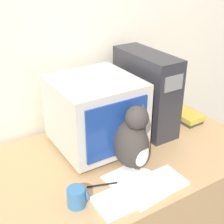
# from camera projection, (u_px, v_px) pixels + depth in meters

# --- Properties ---
(wall_back) EXTENTS (7.00, 0.05, 2.50)m
(wall_back) POSITION_uv_depth(u_px,v_px,m) (69.00, 49.00, 1.85)
(wall_back) COLOR beige
(wall_back) RESTS_ON ground_plane
(desk) EXTENTS (1.59, 0.87, 0.77)m
(desk) POSITION_uv_depth(u_px,v_px,m) (114.00, 210.00, 1.86)
(desk) COLOR tan
(desk) RESTS_ON ground_plane
(crt_monitor) EXTENTS (0.43, 0.45, 0.40)m
(crt_monitor) POSITION_uv_depth(u_px,v_px,m) (95.00, 113.00, 1.70)
(crt_monitor) COLOR #BCB7AD
(crt_monitor) RESTS_ON desk
(computer_tower) EXTENTS (0.18, 0.47, 0.48)m
(computer_tower) POSITION_uv_depth(u_px,v_px,m) (145.00, 91.00, 1.88)
(computer_tower) COLOR #28282D
(computer_tower) RESTS_ON desk
(keyboard) EXTENTS (0.45, 0.16, 0.02)m
(keyboard) POSITION_uv_depth(u_px,v_px,m) (141.00, 191.00, 1.43)
(keyboard) COLOR silver
(keyboard) RESTS_ON desk
(cat) EXTENTS (0.25, 0.27, 0.35)m
(cat) POSITION_uv_depth(u_px,v_px,m) (132.00, 142.00, 1.54)
(cat) COLOR #38332D
(cat) RESTS_ON desk
(book_stack) EXTENTS (0.14, 0.21, 0.05)m
(book_stack) POSITION_uv_depth(u_px,v_px,m) (186.00, 116.00, 2.05)
(book_stack) COLOR #383333
(book_stack) RESTS_ON desk
(pen) EXTENTS (0.14, 0.06, 0.01)m
(pen) POSITION_uv_depth(u_px,v_px,m) (102.00, 185.00, 1.47)
(pen) COLOR black
(pen) RESTS_ON desk
(paper_sheet) EXTENTS (0.24, 0.32, 0.00)m
(paper_sheet) POSITION_uv_depth(u_px,v_px,m) (136.00, 184.00, 1.48)
(paper_sheet) COLOR white
(paper_sheet) RESTS_ON desk
(mug) EXTENTS (0.09, 0.08, 0.09)m
(mug) POSITION_uv_depth(u_px,v_px,m) (77.00, 197.00, 1.34)
(mug) COLOR #33669E
(mug) RESTS_ON desk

